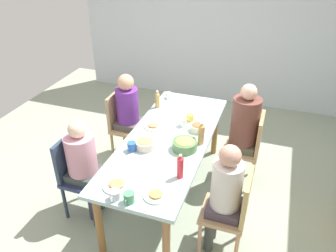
{
  "coord_description": "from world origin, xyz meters",
  "views": [
    {
      "loc": [
        2.8,
        0.97,
        2.7
      ],
      "look_at": [
        0.0,
        0.0,
        0.92
      ],
      "focal_mm": 35.96,
      "sensor_mm": 36.0,
      "label": 1
    }
  ],
  "objects_px": {
    "cup_3": "(169,95)",
    "bottle_0": "(201,134)",
    "dining_table": "(168,145)",
    "plate_2": "(117,185)",
    "chair_1": "(249,145)",
    "bottle_2": "(180,167)",
    "person_0": "(224,191)",
    "cup_2": "(129,198)",
    "bowl_0": "(185,144)",
    "chair_0": "(233,209)",
    "person_1": "(243,126)",
    "chair_3": "(77,172)",
    "cup_4": "(183,122)",
    "cup_1": "(190,117)",
    "bottle_1": "(157,100)",
    "person_3": "(83,161)",
    "plate_1": "(156,195)",
    "bowl_2": "(198,127)",
    "chair_2": "(123,122)",
    "cup_5": "(115,195)",
    "cup_0": "(132,147)",
    "person_2": "(129,110)",
    "plate_0": "(153,126)",
    "bowl_1": "(145,144)"
  },
  "relations": [
    {
      "from": "chair_3",
      "to": "bowl_0",
      "type": "height_order",
      "value": "chair_3"
    },
    {
      "from": "chair_2",
      "to": "person_2",
      "type": "distance_m",
      "value": 0.21
    },
    {
      "from": "plate_2",
      "to": "cup_1",
      "type": "bearing_deg",
      "value": 167.61
    },
    {
      "from": "plate_2",
      "to": "cup_0",
      "type": "bearing_deg",
      "value": -169.32
    },
    {
      "from": "chair_1",
      "to": "cup_1",
      "type": "height_order",
      "value": "chair_1"
    },
    {
      "from": "chair_0",
      "to": "cup_0",
      "type": "bearing_deg",
      "value": -101.05
    },
    {
      "from": "bottle_0",
      "to": "bowl_2",
      "type": "bearing_deg",
      "value": -158.77
    },
    {
      "from": "cup_3",
      "to": "bottle_0",
      "type": "distance_m",
      "value": 1.11
    },
    {
      "from": "person_1",
      "to": "bottle_0",
      "type": "distance_m",
      "value": 0.65
    },
    {
      "from": "chair_1",
      "to": "cup_4",
      "type": "relative_size",
      "value": 8.16
    },
    {
      "from": "plate_0",
      "to": "bowl_1",
      "type": "height_order",
      "value": "bowl_1"
    },
    {
      "from": "cup_0",
      "to": "cup_5",
      "type": "bearing_deg",
      "value": 13.03
    },
    {
      "from": "chair_0",
      "to": "chair_1",
      "type": "relative_size",
      "value": 1.0
    },
    {
      "from": "chair_2",
      "to": "bowl_0",
      "type": "distance_m",
      "value": 1.27
    },
    {
      "from": "chair_1",
      "to": "bowl_0",
      "type": "height_order",
      "value": "chair_1"
    },
    {
      "from": "chair_3",
      "to": "cup_4",
      "type": "distance_m",
      "value": 1.25
    },
    {
      "from": "person_0",
      "to": "cup_2",
      "type": "xyz_separation_m",
      "value": [
        0.46,
        -0.7,
        0.12
      ]
    },
    {
      "from": "plate_0",
      "to": "cup_5",
      "type": "distance_m",
      "value": 1.17
    },
    {
      "from": "dining_table",
      "to": "bottle_2",
      "type": "distance_m",
      "value": 0.67
    },
    {
      "from": "chair_2",
      "to": "chair_0",
      "type": "bearing_deg",
      "value": 56.17
    },
    {
      "from": "chair_2",
      "to": "cup_0",
      "type": "bearing_deg",
      "value": 31.69
    },
    {
      "from": "chair_1",
      "to": "bottle_1",
      "type": "bearing_deg",
      "value": -94.21
    },
    {
      "from": "person_2",
      "to": "cup_0",
      "type": "height_order",
      "value": "person_2"
    },
    {
      "from": "plate_0",
      "to": "bottle_0",
      "type": "height_order",
      "value": "bottle_0"
    },
    {
      "from": "plate_2",
      "to": "cup_2",
      "type": "height_order",
      "value": "cup_2"
    },
    {
      "from": "bowl_2",
      "to": "chair_0",
      "type": "bearing_deg",
      "value": 34.57
    },
    {
      "from": "cup_0",
      "to": "person_2",
      "type": "bearing_deg",
      "value": -152.92
    },
    {
      "from": "bowl_0",
      "to": "bottle_0",
      "type": "xyz_separation_m",
      "value": [
        -0.15,
        0.13,
        0.06
      ]
    },
    {
      "from": "cup_2",
      "to": "bottle_2",
      "type": "bearing_deg",
      "value": 145.67
    },
    {
      "from": "person_3",
      "to": "bowl_2",
      "type": "distance_m",
      "value": 1.26
    },
    {
      "from": "plate_0",
      "to": "cup_5",
      "type": "xyz_separation_m",
      "value": [
        1.16,
        0.12,
        0.03
      ]
    },
    {
      "from": "chair_1",
      "to": "person_3",
      "type": "bearing_deg",
      "value": -54.59
    },
    {
      "from": "dining_table",
      "to": "plate_2",
      "type": "distance_m",
      "value": 0.88
    },
    {
      "from": "chair_0",
      "to": "bottle_0",
      "type": "distance_m",
      "value": 0.81
    },
    {
      "from": "cup_1",
      "to": "plate_0",
      "type": "bearing_deg",
      "value": -51.32
    },
    {
      "from": "cup_2",
      "to": "cup_5",
      "type": "relative_size",
      "value": 1.0
    },
    {
      "from": "dining_table",
      "to": "chair_1",
      "type": "height_order",
      "value": "chair_1"
    },
    {
      "from": "bottle_1",
      "to": "chair_3",
      "type": "bearing_deg",
      "value": -21.18
    },
    {
      "from": "bowl_0",
      "to": "cup_3",
      "type": "distance_m",
      "value": 1.17
    },
    {
      "from": "person_0",
      "to": "bowl_0",
      "type": "relative_size",
      "value": 4.76
    },
    {
      "from": "chair_1",
      "to": "chair_2",
      "type": "bearing_deg",
      "value": -90.0
    },
    {
      "from": "person_2",
      "to": "bottle_2",
      "type": "distance_m",
      "value": 1.51
    },
    {
      "from": "person_3",
      "to": "plate_1",
      "type": "distance_m",
      "value": 0.97
    },
    {
      "from": "chair_1",
      "to": "bottle_2",
      "type": "distance_m",
      "value": 1.26
    },
    {
      "from": "chair_2",
      "to": "cup_4",
      "type": "distance_m",
      "value": 0.96
    },
    {
      "from": "dining_table",
      "to": "plate_1",
      "type": "distance_m",
      "value": 0.89
    },
    {
      "from": "person_0",
      "to": "cup_1",
      "type": "height_order",
      "value": "person_0"
    },
    {
      "from": "person_1",
      "to": "chair_2",
      "type": "height_order",
      "value": "person_1"
    },
    {
      "from": "bowl_1",
      "to": "bowl_2",
      "type": "height_order",
      "value": "bowl_1"
    },
    {
      "from": "chair_2",
      "to": "bottle_1",
      "type": "xyz_separation_m",
      "value": [
        -0.09,
        0.45,
        0.36
      ]
    }
  ]
}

